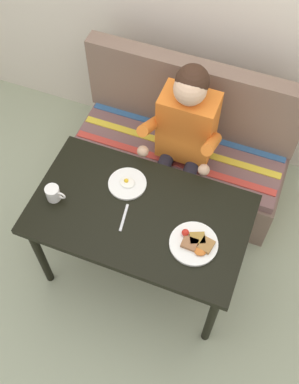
{
  "coord_description": "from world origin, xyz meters",
  "views": [
    {
      "loc": [
        0.51,
        -1.18,
        2.92
      ],
      "look_at": [
        0.0,
        0.15,
        0.72
      ],
      "focal_mm": 43.54,
      "sensor_mm": 36.0,
      "label": 1
    }
  ],
  "objects_px": {
    "coffee_mug": "(53,193)",
    "plate_breakfast": "(194,243)",
    "couch": "(181,154)",
    "plate_eggs": "(127,184)",
    "table": "(140,220)",
    "fork": "(124,217)",
    "person": "(183,136)"
  },
  "relations": [
    {
      "from": "person",
      "to": "plate_eggs",
      "type": "bearing_deg",
      "value": -112.67
    },
    {
      "from": "couch",
      "to": "coffee_mug",
      "type": "height_order",
      "value": "couch"
    },
    {
      "from": "table",
      "to": "coffee_mug",
      "type": "bearing_deg",
      "value": -170.33
    },
    {
      "from": "couch",
      "to": "plate_breakfast",
      "type": "xyz_separation_m",
      "value": [
        0.34,
        -0.84,
        0.41
      ]
    },
    {
      "from": "couch",
      "to": "coffee_mug",
      "type": "distance_m",
      "value": 1.07
    },
    {
      "from": "plate_breakfast",
      "to": "coffee_mug",
      "type": "height_order",
      "value": "coffee_mug"
    },
    {
      "from": "table",
      "to": "plate_breakfast",
      "type": "relative_size",
      "value": 4.67
    },
    {
      "from": "person",
      "to": "fork",
      "type": "xyz_separation_m",
      "value": [
        -0.12,
        -0.65,
        -0.01
      ]
    },
    {
      "from": "couch",
      "to": "person",
      "type": "relative_size",
      "value": 1.19
    },
    {
      "from": "coffee_mug",
      "to": "fork",
      "type": "bearing_deg",
      "value": 2.85
    },
    {
      "from": "plate_breakfast",
      "to": "fork",
      "type": "xyz_separation_m",
      "value": [
        -0.41,
        0.02,
        -0.01
      ]
    },
    {
      "from": "plate_breakfast",
      "to": "fork",
      "type": "relative_size",
      "value": 1.51
    },
    {
      "from": "table",
      "to": "fork",
      "type": "distance_m",
      "value": 0.12
    },
    {
      "from": "table",
      "to": "coffee_mug",
      "type": "distance_m",
      "value": 0.5
    },
    {
      "from": "table",
      "to": "plate_eggs",
      "type": "distance_m",
      "value": 0.22
    },
    {
      "from": "table",
      "to": "couch",
      "type": "bearing_deg",
      "value": 90.0
    },
    {
      "from": "table",
      "to": "couch",
      "type": "distance_m",
      "value": 0.83
    },
    {
      "from": "couch",
      "to": "plate_eggs",
      "type": "bearing_deg",
      "value": -102.2
    },
    {
      "from": "coffee_mug",
      "to": "couch",
      "type": "bearing_deg",
      "value": 60.57
    },
    {
      "from": "plate_eggs",
      "to": "coffee_mug",
      "type": "relative_size",
      "value": 1.85
    },
    {
      "from": "fork",
      "to": "plate_breakfast",
      "type": "bearing_deg",
      "value": -10.96
    },
    {
      "from": "couch",
      "to": "plate_breakfast",
      "type": "height_order",
      "value": "couch"
    },
    {
      "from": "plate_breakfast",
      "to": "table",
      "type": "bearing_deg",
      "value": 167.15
    },
    {
      "from": "coffee_mug",
      "to": "plate_breakfast",
      "type": "bearing_deg",
      "value": 0.29
    },
    {
      "from": "person",
      "to": "plate_eggs",
      "type": "height_order",
      "value": "person"
    },
    {
      "from": "person",
      "to": "plate_eggs",
      "type": "xyz_separation_m",
      "value": [
        -0.18,
        -0.44,
        -0.0
      ]
    },
    {
      "from": "table",
      "to": "person",
      "type": "bearing_deg",
      "value": 85.02
    },
    {
      "from": "plate_eggs",
      "to": "coffee_mug",
      "type": "bearing_deg",
      "value": -146.39
    },
    {
      "from": "couch",
      "to": "coffee_mug",
      "type": "relative_size",
      "value": 12.2
    },
    {
      "from": "plate_eggs",
      "to": "table",
      "type": "bearing_deg",
      "value": -47.76
    },
    {
      "from": "couch",
      "to": "plate_breakfast",
      "type": "distance_m",
      "value": 1.0
    },
    {
      "from": "table",
      "to": "coffee_mug",
      "type": "relative_size",
      "value": 10.17
    }
  ]
}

